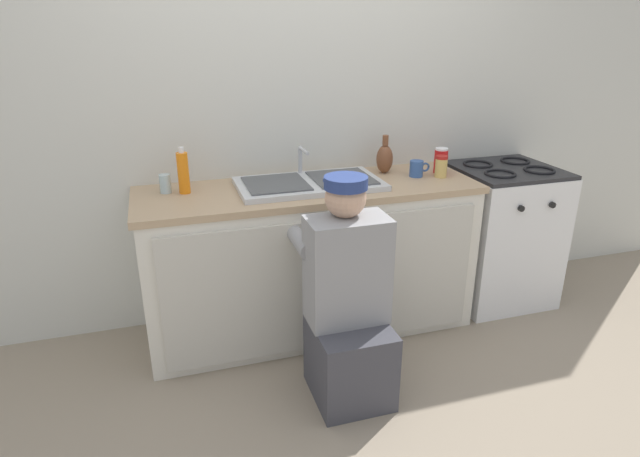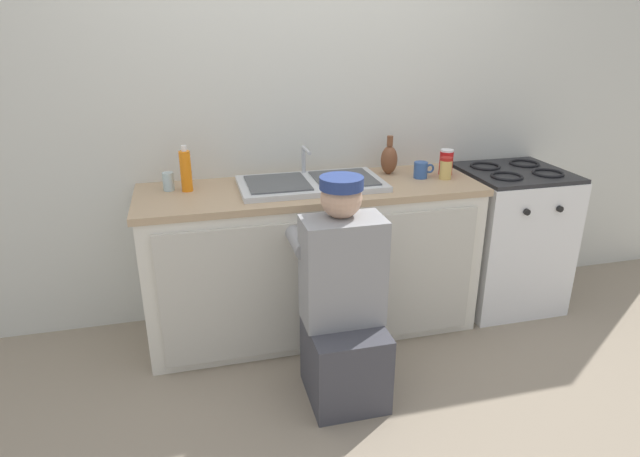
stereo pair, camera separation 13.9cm
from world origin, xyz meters
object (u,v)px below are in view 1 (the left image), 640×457
object	(u,v)px
water_glass	(165,184)
vase_decorative	(385,158)
stove_range	(499,234)
coffee_mug	(417,169)
sink_double_basin	(309,183)
soap_bottle_orange	(183,173)
soda_cup_red	(441,161)
plumber_person	(347,310)
condiment_jar	(441,166)

from	to	relation	value
water_glass	vase_decorative	bearing A→B (deg)	1.02
stove_range	coffee_mug	xyz separation A→B (m)	(-0.63, 0.01, 0.49)
water_glass	sink_double_basin	bearing A→B (deg)	-8.60
stove_range	soap_bottle_orange	bearing A→B (deg)	177.57
soap_bottle_orange	soda_cup_red	distance (m)	1.51
soda_cup_red	plumber_person	bearing A→B (deg)	-140.58
condiment_jar	plumber_person	bearing A→B (deg)	-142.75
stove_range	condiment_jar	world-z (taller)	condiment_jar
stove_range	coffee_mug	distance (m)	0.79
soap_bottle_orange	condiment_jar	xyz separation A→B (m)	(1.47, -0.13, -0.05)
plumber_person	vase_decorative	world-z (taller)	vase_decorative
stove_range	soap_bottle_orange	size ratio (longest dim) A/B	3.63
stove_range	soda_cup_red	size ratio (longest dim) A/B	5.97
coffee_mug	water_glass	distance (m)	1.44
vase_decorative	coffee_mug	distance (m)	0.20
plumber_person	coffee_mug	bearing A→B (deg)	44.63
condiment_jar	stove_range	bearing A→B (deg)	4.91
sink_double_basin	plumber_person	bearing A→B (deg)	-90.26
soda_cup_red	soap_bottle_orange	bearing A→B (deg)	178.46
stove_range	plumber_person	bearing A→B (deg)	-153.35
vase_decorative	condiment_jar	bearing A→B (deg)	-33.19
vase_decorative	plumber_person	bearing A→B (deg)	-123.17
condiment_jar	soap_bottle_orange	bearing A→B (deg)	175.09
soap_bottle_orange	coffee_mug	distance (m)	1.34
sink_double_basin	water_glass	size ratio (longest dim) A/B	8.00
soap_bottle_orange	coffee_mug	xyz separation A→B (m)	(1.34, -0.07, -0.07)
soap_bottle_orange	vase_decorative	xyz separation A→B (m)	(1.19, 0.06, -0.02)
sink_double_basin	vase_decorative	distance (m)	0.54
plumber_person	soda_cup_red	xyz separation A→B (m)	(0.84, 0.69, 0.50)
vase_decorative	water_glass	distance (m)	1.28
vase_decorative	soda_cup_red	distance (m)	0.34
stove_range	water_glass	distance (m)	2.12
plumber_person	water_glass	bearing A→B (deg)	134.90
stove_range	soda_cup_red	bearing A→B (deg)	174.64
stove_range	water_glass	bearing A→B (deg)	176.71
stove_range	plumber_person	xyz separation A→B (m)	(-1.30, -0.65, 0.01)
stove_range	plumber_person	world-z (taller)	plumber_person
coffee_mug	soda_cup_red	world-z (taller)	soda_cup_red
vase_decorative	soap_bottle_orange	bearing A→B (deg)	-177.19
plumber_person	condiment_jar	world-z (taller)	plumber_person
stove_range	water_glass	xyz separation A→B (m)	(-2.06, 0.12, 0.49)
soap_bottle_orange	water_glass	world-z (taller)	soap_bottle_orange
water_glass	soda_cup_red	distance (m)	1.61
plumber_person	coffee_mug	distance (m)	1.05
sink_double_basin	coffee_mug	xyz separation A→B (m)	(0.67, 0.01, 0.03)
vase_decorative	condiment_jar	xyz separation A→B (m)	(0.28, -0.18, -0.03)
condiment_jar	water_glass	size ratio (longest dim) A/B	1.28
stove_range	condiment_jar	bearing A→B (deg)	-175.09
stove_range	soap_bottle_orange	xyz separation A→B (m)	(-1.96, 0.08, 0.55)
stove_range	soda_cup_red	xyz separation A→B (m)	(-0.45, 0.04, 0.51)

